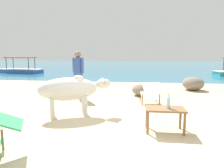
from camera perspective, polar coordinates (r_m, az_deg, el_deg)
The scene contains 11 objects.
sand_beach at distance 3.90m, azimuth -0.09°, elevation -14.64°, with size 18.00×14.00×0.04m, color #CCB78E.
water_surface at distance 25.60m, azimuth 5.92°, elevation 5.21°, with size 60.00×36.00×0.03m, color teal.
cow at distance 4.88m, azimuth -12.06°, elevation -1.55°, with size 1.79×1.05×1.01m.
low_bench_table at distance 4.03m, azimuth 15.17°, elevation -7.90°, with size 0.76×0.44×0.48m.
bottle at distance 3.97m, azimuth 16.14°, elevation -5.18°, with size 0.07×0.07×0.30m.
deck_chair_far at distance 5.99m, azimuth 11.24°, elevation -2.41°, with size 0.63×0.83×0.68m.
person_standing at distance 6.87m, azimuth -9.83°, elevation 3.80°, with size 0.45×0.32×1.62m.
shore_rock_large at distance 9.02m, azimuth -9.83°, elevation 0.55°, with size 0.84×0.78×0.52m, color gray.
shore_rock_medium at distance 8.99m, azimuth 22.56°, elevation 0.14°, with size 0.89×0.88×0.57m, color gray.
shore_rock_small at distance 7.28m, azimuth 8.34°, elevation -1.72°, with size 0.68×0.61×0.43m, color gray.
boat_blue at distance 17.97m, azimuth -25.01°, elevation 3.88°, with size 3.81×1.71×1.29m.
Camera 1 is at (0.43, -3.55, 1.57)m, focal length 31.38 mm.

